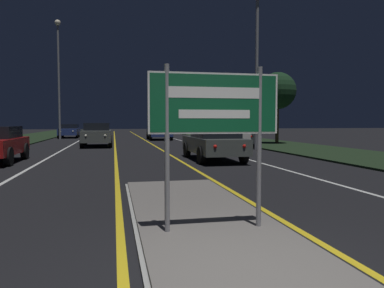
{
  "coord_description": "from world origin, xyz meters",
  "views": [
    {
      "loc": [
        -1.36,
        -3.12,
        1.6
      ],
      "look_at": [
        0.0,
        3.36,
        1.2
      ],
      "focal_mm": 35.0,
      "sensor_mm": 36.0,
      "label": 1
    }
  ],
  "objects_px": {
    "highway_sign": "(214,113)",
    "car_approaching_2": "(70,130)",
    "car_receding_1": "(232,135)",
    "car_approaching_1": "(97,134)",
    "streetlight_right_near": "(257,37)",
    "streetlight_left_far": "(59,65)",
    "car_receding_0": "(214,142)",
    "car_receding_2": "(159,131)",
    "warning_sign": "(254,122)"
  },
  "relations": [
    {
      "from": "car_receding_2",
      "to": "warning_sign",
      "type": "distance_m",
      "value": 9.74
    },
    {
      "from": "highway_sign",
      "to": "streetlight_right_near",
      "type": "distance_m",
      "value": 17.27
    },
    {
      "from": "car_approaching_1",
      "to": "highway_sign",
      "type": "bearing_deg",
      "value": -83.11
    },
    {
      "from": "car_receding_2",
      "to": "streetlight_left_far",
      "type": "bearing_deg",
      "value": 163.52
    },
    {
      "from": "streetlight_left_far",
      "to": "car_approaching_1",
      "type": "relative_size",
      "value": 2.3
    },
    {
      "from": "highway_sign",
      "to": "car_receding_0",
      "type": "height_order",
      "value": "highway_sign"
    },
    {
      "from": "warning_sign",
      "to": "car_approaching_2",
      "type": "bearing_deg",
      "value": 135.48
    },
    {
      "from": "car_receding_2",
      "to": "highway_sign",
      "type": "bearing_deg",
      "value": -95.29
    },
    {
      "from": "streetlight_right_near",
      "to": "car_receding_1",
      "type": "bearing_deg",
      "value": 106.13
    },
    {
      "from": "car_approaching_1",
      "to": "car_approaching_2",
      "type": "height_order",
      "value": "car_approaching_1"
    },
    {
      "from": "highway_sign",
      "to": "streetlight_right_near",
      "type": "height_order",
      "value": "streetlight_right_near"
    },
    {
      "from": "car_approaching_1",
      "to": "car_approaching_2",
      "type": "xyz_separation_m",
      "value": [
        -3.25,
        13.98,
        -0.08
      ]
    },
    {
      "from": "highway_sign",
      "to": "warning_sign",
      "type": "bearing_deg",
      "value": 67.34
    },
    {
      "from": "streetlight_left_far",
      "to": "car_approaching_2",
      "type": "relative_size",
      "value": 2.31
    },
    {
      "from": "streetlight_left_far",
      "to": "streetlight_right_near",
      "type": "height_order",
      "value": "streetlight_left_far"
    },
    {
      "from": "highway_sign",
      "to": "car_receding_2",
      "type": "bearing_deg",
      "value": 84.71
    },
    {
      "from": "car_approaching_1",
      "to": "streetlight_left_far",
      "type": "bearing_deg",
      "value": 109.39
    },
    {
      "from": "car_approaching_2",
      "to": "car_receding_1",
      "type": "bearing_deg",
      "value": -54.64
    },
    {
      "from": "streetlight_right_near",
      "to": "streetlight_left_far",
      "type": "bearing_deg",
      "value": 129.94
    },
    {
      "from": "car_approaching_1",
      "to": "warning_sign",
      "type": "bearing_deg",
      "value": 0.86
    },
    {
      "from": "highway_sign",
      "to": "streetlight_right_near",
      "type": "xyz_separation_m",
      "value": [
        6.64,
        15.24,
        4.68
      ]
    },
    {
      "from": "streetlight_left_far",
      "to": "car_approaching_1",
      "type": "height_order",
      "value": "streetlight_left_far"
    },
    {
      "from": "car_receding_1",
      "to": "car_approaching_1",
      "type": "distance_m",
      "value": 8.72
    },
    {
      "from": "car_receding_0",
      "to": "highway_sign",
      "type": "bearing_deg",
      "value": -105.09
    },
    {
      "from": "car_receding_0",
      "to": "car_receding_2",
      "type": "distance_m",
      "value": 17.94
    },
    {
      "from": "streetlight_left_far",
      "to": "car_receding_0",
      "type": "distance_m",
      "value": 23.08
    },
    {
      "from": "car_receding_2",
      "to": "car_approaching_1",
      "type": "xyz_separation_m",
      "value": [
        -5.0,
        -7.94,
        0.04
      ]
    },
    {
      "from": "car_approaching_2",
      "to": "warning_sign",
      "type": "height_order",
      "value": "warning_sign"
    },
    {
      "from": "car_receding_1",
      "to": "highway_sign",
      "type": "bearing_deg",
      "value": -108.78
    },
    {
      "from": "car_receding_1",
      "to": "car_approaching_2",
      "type": "distance_m",
      "value": 20.09
    },
    {
      "from": "streetlight_left_far",
      "to": "car_receding_2",
      "type": "xyz_separation_m",
      "value": [
        8.69,
        -2.57,
        -5.86
      ]
    },
    {
      "from": "car_receding_2",
      "to": "car_approaching_2",
      "type": "bearing_deg",
      "value": 143.73
    },
    {
      "from": "streetlight_left_far",
      "to": "warning_sign",
      "type": "xyz_separation_m",
      "value": [
        14.51,
        -10.35,
        -5.06
      ]
    },
    {
      "from": "car_receding_2",
      "to": "car_approaching_1",
      "type": "height_order",
      "value": "car_approaching_1"
    },
    {
      "from": "streetlight_right_near",
      "to": "car_receding_2",
      "type": "bearing_deg",
      "value": 107.77
    },
    {
      "from": "car_receding_2",
      "to": "car_approaching_1",
      "type": "distance_m",
      "value": 9.38
    },
    {
      "from": "car_receding_2",
      "to": "warning_sign",
      "type": "relative_size",
      "value": 1.73
    },
    {
      "from": "highway_sign",
      "to": "car_approaching_2",
      "type": "xyz_separation_m",
      "value": [
        -5.66,
        33.94,
        -0.99
      ]
    },
    {
      "from": "highway_sign",
      "to": "warning_sign",
      "type": "xyz_separation_m",
      "value": [
        8.4,
        20.12,
        -0.15
      ]
    },
    {
      "from": "streetlight_left_far",
      "to": "car_receding_1",
      "type": "height_order",
      "value": "streetlight_left_far"
    },
    {
      "from": "streetlight_left_far",
      "to": "streetlight_right_near",
      "type": "relative_size",
      "value": 1.16
    },
    {
      "from": "streetlight_right_near",
      "to": "car_approaching_1",
      "type": "xyz_separation_m",
      "value": [
        -9.05,
        4.72,
        -5.6
      ]
    },
    {
      "from": "car_receding_2",
      "to": "warning_sign",
      "type": "bearing_deg",
      "value": -53.2
    },
    {
      "from": "streetlight_right_near",
      "to": "warning_sign",
      "type": "bearing_deg",
      "value": 70.18
    },
    {
      "from": "streetlight_right_near",
      "to": "car_approaching_1",
      "type": "height_order",
      "value": "streetlight_right_near"
    },
    {
      "from": "car_receding_1",
      "to": "car_receding_2",
      "type": "height_order",
      "value": "car_receding_2"
    },
    {
      "from": "streetlight_right_near",
      "to": "warning_sign",
      "type": "distance_m",
      "value": 7.09
    },
    {
      "from": "car_receding_1",
      "to": "car_approaching_1",
      "type": "height_order",
      "value": "car_approaching_1"
    },
    {
      "from": "car_receding_1",
      "to": "car_approaching_2",
      "type": "xyz_separation_m",
      "value": [
        -11.63,
        16.38,
        -0.02
      ]
    },
    {
      "from": "car_receding_0",
      "to": "car_approaching_2",
      "type": "height_order",
      "value": "car_receding_0"
    }
  ]
}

